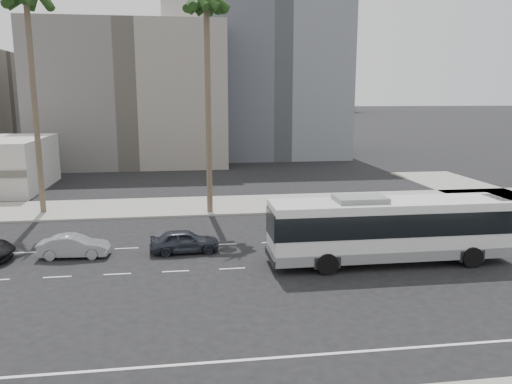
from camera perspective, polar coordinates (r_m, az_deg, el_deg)
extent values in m
plane|color=black|center=(27.81, 3.53, -8.35)|extent=(700.00, 700.00, 0.00)
cube|color=gray|center=(42.53, -0.66, -1.39)|extent=(120.00, 7.00, 0.15)
cube|color=slate|center=(70.99, -13.70, 10.54)|extent=(24.00, 18.00, 18.00)
cube|color=#545861|center=(78.92, 1.70, 13.77)|extent=(20.00, 20.00, 26.00)
cube|color=beige|center=(276.00, -7.62, 13.59)|extent=(42.00, 42.00, 44.00)
cube|color=#555B61|center=(261.87, 3.15, 16.66)|extent=(26.00, 26.00, 70.00)
cube|color=#555B61|center=(296.19, 6.89, 14.97)|extent=(22.00, 22.00, 60.00)
cube|color=silver|center=(28.74, 14.77, -3.82)|extent=(13.14, 2.91, 2.94)
cube|color=black|center=(28.64, 14.81, -3.05)|extent=(13.20, 2.97, 1.25)
cube|color=slate|center=(29.09, 14.64, -6.30)|extent=(13.16, 2.95, 0.57)
cube|color=slate|center=(27.77, 11.69, -0.83)|extent=(2.72, 1.82, 0.34)
cube|color=#262628|center=(31.38, 25.43, -0.85)|extent=(0.68, 2.04, 0.34)
cylinder|color=black|center=(29.78, 23.22, -6.79)|extent=(1.13, 0.34, 1.13)
cylinder|color=black|center=(32.17, 20.56, -5.30)|extent=(1.13, 0.34, 1.13)
cylinder|color=black|center=(26.59, 8.08, -8.08)|extent=(1.13, 0.34, 1.13)
cylinder|color=black|center=(29.24, 6.50, -6.26)|extent=(1.13, 0.34, 1.13)
imported|color=#282B36|center=(30.18, -8.08, -5.50)|extent=(1.85, 4.15, 1.39)
imported|color=gray|center=(30.86, -19.86, -5.78)|extent=(1.59, 4.00, 1.30)
cylinder|color=brown|center=(38.77, -5.41, 8.83)|extent=(0.43, 0.43, 15.54)
cylinder|color=brown|center=(41.86, -23.66, 8.33)|extent=(0.50, 0.50, 15.83)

